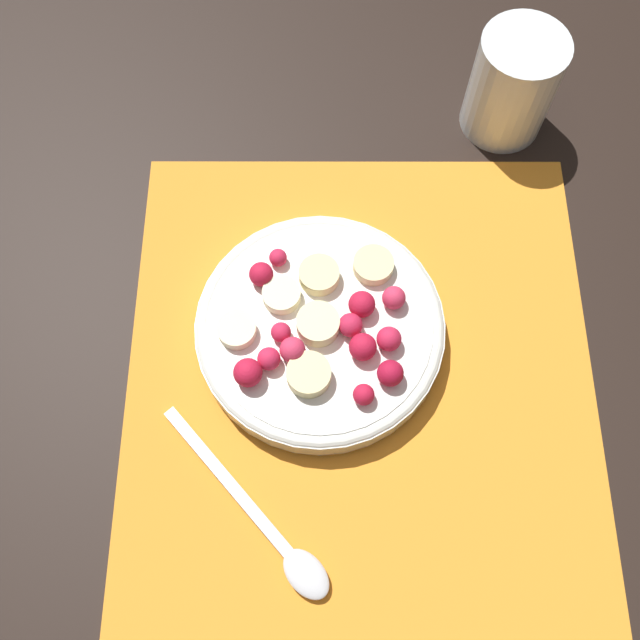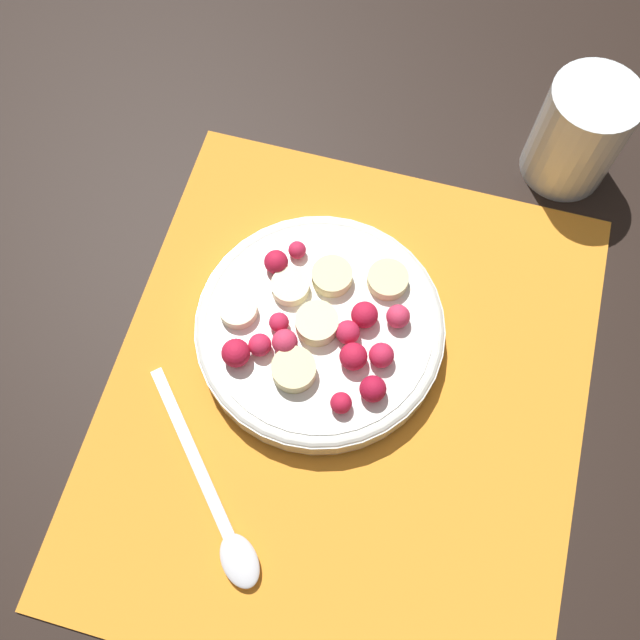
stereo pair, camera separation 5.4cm
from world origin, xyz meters
TOP-DOWN VIEW (x-y plane):
  - ground_plane at (0.00, 0.00)m, footprint 3.00×3.00m
  - placemat at (0.00, 0.00)m, footprint 0.42×0.37m
  - fruit_bowl at (0.04, 0.03)m, footprint 0.20×0.20m
  - spoon at (-0.11, 0.06)m, footprint 0.14×0.13m
  - drinking_glass at (0.26, -0.13)m, footprint 0.07×0.07m

SIDE VIEW (x-z plane):
  - ground_plane at x=0.00m, z-range 0.00..0.00m
  - placemat at x=0.00m, z-range 0.00..0.01m
  - spoon at x=-0.11m, z-range 0.01..0.01m
  - fruit_bowl at x=0.04m, z-range 0.00..0.05m
  - drinking_glass at x=0.26m, z-range 0.00..0.10m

